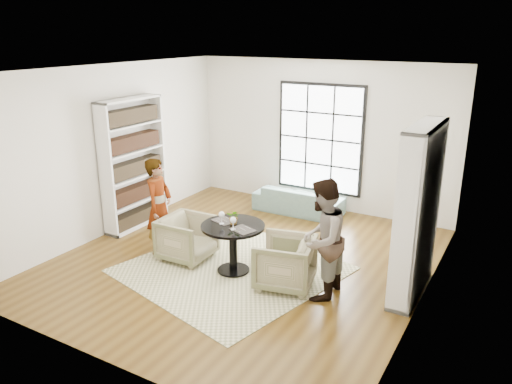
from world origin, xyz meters
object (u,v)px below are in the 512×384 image
Objects in this scene: sofa at (298,200)px; person_left at (159,206)px; armchair_left at (187,238)px; person_right at (322,240)px; pedestal_table at (233,238)px; flower_centerpiece at (234,217)px; armchair_right at (285,263)px; wine_glass_left at (222,215)px; wine_glass_right at (233,221)px.

person_left reaches higher than sofa.
sofa is 2.27× the size of armchair_left.
armchair_left is 0.71m from person_left.
person_right reaches higher than armchair_left.
flower_centerpiece is at bearing 96.13° from pedestal_table.
flower_centerpiece is at bearing -106.16° from armchair_right.
wine_glass_left is at bearing -150.13° from flower_centerpiece.
armchair_left is 1.02m from flower_centerpiece.
person_right reaches higher than wine_glass_right.
wine_glass_left is 0.99× the size of wine_glass_right.
sofa is 1.12× the size of person_left.
sofa is 2.91m from flower_centerpiece.
wine_glass_left is (-1.05, -0.04, 0.54)m from armchair_right.
person_left is (-0.55, 0.00, 0.44)m from armchair_left.
wine_glass_right is (-0.78, -0.15, 0.54)m from armchair_right.
person_left is at bearing 88.25° from armchair_left.
sofa is at bearing -34.81° from person_left.
pedestal_table is at bearing -103.05° from person_left.
wine_glass_right is 0.23m from flower_centerpiece.
person_left is 2.87m from person_right.
armchair_left is at bearing -103.39° from armchair_right.
wine_glass_right reaches higher than pedestal_table.
sofa is at bearing 96.85° from wine_glass_right.
armchair_left is 2.37m from person_right.
armchair_left is 0.91m from wine_glass_left.
wine_glass_right is (-1.33, -0.15, 0.07)m from person_right.
pedestal_table is at bearing 124.08° from wine_glass_right.
person_right is 7.45× the size of flower_centerpiece.
pedestal_table is 0.33m from flower_centerpiece.
person_left reaches higher than armchair_left.
person_right reaches higher than pedestal_table.
flower_centerpiece is at bearing -92.69° from person_right.
pedestal_table is 4.25× the size of flower_centerpiece.
person_left is at bearing 173.73° from wine_glass_right.
pedestal_table is 1.46m from person_right.
person_right is (2.87, -0.02, 0.04)m from person_left.
person_right is at bearing 119.43° from sofa.
pedestal_table is 4.80× the size of wine_glass_right.
person_right is at bearing 1.37° from wine_glass_left.
wine_glass_left is at bearing 158.45° from wine_glass_right.
pedestal_table is at bearing -90.91° from person_right.
pedestal_table is 0.90m from armchair_right.
wine_glass_right is 0.89× the size of flower_centerpiece.
armchair_right is at bearing -92.50° from armchair_left.
sofa is 2.93m from armchair_left.
armchair_left is 3.95× the size of wine_glass_left.
wine_glass_right reaches higher than armchair_right.
pedestal_table reaches higher than armchair_left.
armchair_right is at bearing -90.51° from person_right.
pedestal_table is 1.45m from person_left.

